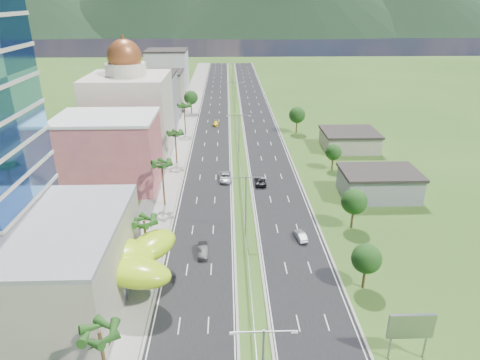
{
  "coord_description": "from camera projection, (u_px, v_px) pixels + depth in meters",
  "views": [
    {
      "loc": [
        -3.02,
        -54.25,
        37.94
      ],
      "look_at": [
        -0.73,
        17.91,
        7.0
      ],
      "focal_mm": 32.0,
      "sensor_mm": 36.0,
      "label": 1
    }
  ],
  "objects": [
    {
      "name": "streetlight_median_c",
      "position": [
        239.0,
        131.0,
        108.15
      ],
      "size": [
        6.04,
        0.25,
        11.0
      ],
      "color": "gray",
      "rests_on": "ground"
    },
    {
      "name": "car_yellow_far_left",
      "position": [
        216.0,
        123.0,
        137.18
      ],
      "size": [
        2.22,
        4.5,
        1.26
      ],
      "primitive_type": "imported",
      "rotation": [
        0.0,
        0.0,
        -0.11
      ],
      "color": "gold",
      "rests_on": "road_left"
    },
    {
      "name": "streetlight_median_d",
      "position": [
        235.0,
        94.0,
        149.49
      ],
      "size": [
        6.04,
        0.25,
        11.0
      ],
      "color": "gray",
      "rests_on": "ground"
    },
    {
      "name": "palm_tree_a",
      "position": [
        100.0,
        335.0,
        41.05
      ],
      "size": [
        3.6,
        3.6,
        9.1
      ],
      "color": "#47301C",
      "rests_on": "ground"
    },
    {
      "name": "pink_shophouse",
      "position": [
        109.0,
        153.0,
        90.5
      ],
      "size": [
        20.0,
        15.0,
        15.0
      ],
      "primitive_type": "cube",
      "color": "#BB4C61",
      "rests_on": "ground"
    },
    {
      "name": "mall_podium",
      "position": [
        9.0,
        265.0,
        56.26
      ],
      "size": [
        30.0,
        24.0,
        11.0
      ],
      "primitive_type": "cube",
      "color": "#A39886",
      "rests_on": "ground"
    },
    {
      "name": "domed_building",
      "position": [
        130.0,
        109.0,
        110.11
      ],
      "size": [
        20.0,
        20.0,
        28.7
      ],
      "color": "beige",
      "rests_on": "ground"
    },
    {
      "name": "road_left",
      "position": [
        214.0,
        117.0,
        147.33
      ],
      "size": [
        11.0,
        260.0,
        0.04
      ],
      "primitive_type": "cube",
      "color": "black",
      "rests_on": "ground"
    },
    {
      "name": "sidewalk_left",
      "position": [
        186.0,
        117.0,
        147.03
      ],
      "size": [
        7.0,
        260.0,
        0.12
      ],
      "primitive_type": "cube",
      "color": "gray",
      "rests_on": "ground"
    },
    {
      "name": "mountain_ridge",
      "position": [
        282.0,
        34.0,
        480.03
      ],
      "size": [
        860.0,
        140.0,
        90.0
      ],
      "primitive_type": null,
      "color": "black",
      "rests_on": "ground"
    },
    {
      "name": "shed_near",
      "position": [
        379.0,
        185.0,
        87.67
      ],
      "size": [
        15.0,
        10.0,
        5.0
      ],
      "primitive_type": "cube",
      "color": "gray",
      "rests_on": "ground"
    },
    {
      "name": "midrise_beige",
      "position": [
        161.0,
        91.0,
        155.23
      ],
      "size": [
        16.0,
        15.0,
        13.0
      ],
      "primitive_type": "cube",
      "color": "#A39886",
      "rests_on": "ground"
    },
    {
      "name": "streetlight_median_b",
      "position": [
        246.0,
        200.0,
        71.4
      ],
      "size": [
        6.04,
        0.25,
        11.0
      ],
      "color": "gray",
      "rests_on": "ground"
    },
    {
      "name": "palm_tree_c",
      "position": [
        162.0,
        165.0,
        81.28
      ],
      "size": [
        3.6,
        3.6,
        9.6
      ],
      "color": "#47301C",
      "rests_on": "ground"
    },
    {
      "name": "median_guardrail",
      "position": [
        237.0,
        130.0,
        130.76
      ],
      "size": [
        0.1,
        216.06,
        0.76
      ],
      "color": "gray",
      "rests_on": "ground"
    },
    {
      "name": "car_dark_far_right",
      "position": [
        260.0,
        181.0,
        93.89
      ],
      "size": [
        2.48,
        5.29,
        1.46
      ],
      "primitive_type": "imported",
      "rotation": [
        0.0,
        0.0,
        3.13
      ],
      "color": "black",
      "rests_on": "road_right"
    },
    {
      "name": "car_silver_mid_left",
      "position": [
        225.0,
        177.0,
        95.71
      ],
      "size": [
        3.02,
        6.0,
        1.63
      ],
      "primitive_type": "imported",
      "rotation": [
        0.0,
        0.0,
        0.05
      ],
      "color": "#A2A4A9",
      "rests_on": "road_left"
    },
    {
      "name": "shed_far",
      "position": [
        349.0,
        141.0,
        115.41
      ],
      "size": [
        14.0,
        12.0,
        4.4
      ],
      "primitive_type": "cube",
      "color": "#A39886",
      "rests_on": "ground"
    },
    {
      "name": "lime_canopy",
      "position": [
        105.0,
        258.0,
        58.64
      ],
      "size": [
        18.0,
        15.0,
        7.4
      ],
      "color": "#A7DA15",
      "rests_on": "ground"
    },
    {
      "name": "leafy_tree_ra",
      "position": [
        367.0,
        259.0,
        58.86
      ],
      "size": [
        4.2,
        4.2,
        6.9
      ],
      "color": "#47301C",
      "rests_on": "ground"
    },
    {
      "name": "leafy_tree_rb",
      "position": [
        354.0,
        202.0,
        74.41
      ],
      "size": [
        4.55,
        4.55,
        7.47
      ],
      "color": "#47301C",
      "rests_on": "ground"
    },
    {
      "name": "midrise_white",
      "position": [
        168.0,
        74.0,
        175.38
      ],
      "size": [
        16.0,
        15.0,
        18.0
      ],
      "primitive_type": "cube",
      "color": "silver",
      "rests_on": "ground"
    },
    {
      "name": "palm_tree_e",
      "position": [
        184.0,
        107.0,
        125.45
      ],
      "size": [
        3.6,
        3.6,
        9.4
      ],
      "color": "#47301C",
      "rests_on": "ground"
    },
    {
      "name": "motorcycle",
      "position": [
        175.0,
        277.0,
        61.8
      ],
      "size": [
        0.63,
        1.98,
        1.26
      ],
      "primitive_type": "imported",
      "rotation": [
        0.0,
        0.0,
        0.02
      ],
      "color": "black",
      "rests_on": "road_left"
    },
    {
      "name": "leafy_tree_rd",
      "position": [
        297.0,
        115.0,
        127.51
      ],
      "size": [
        4.9,
        4.9,
        8.05
      ],
      "color": "#47301C",
      "rests_on": "ground"
    },
    {
      "name": "midrise_grey",
      "position": [
        150.0,
        101.0,
        134.43
      ],
      "size": [
        16.0,
        15.0,
        16.0
      ],
      "primitive_type": "cube",
      "color": "gray",
      "rests_on": "ground"
    },
    {
      "name": "road_right",
      "position": [
        257.0,
        116.0,
        147.76
      ],
      "size": [
        11.0,
        260.0,
        0.04
      ],
      "primitive_type": "cube",
      "color": "black",
      "rests_on": "ground"
    },
    {
      "name": "leafy_tree_lfar",
      "position": [
        191.0,
        98.0,
        149.5
      ],
      "size": [
        4.9,
        4.9,
        8.05
      ],
      "color": "#47301C",
      "rests_on": "ground"
    },
    {
      "name": "ground",
      "position": [
        249.0,
        269.0,
        64.87
      ],
      "size": [
        500.0,
        500.0,
        0.0
      ],
      "primitive_type": "plane",
      "color": "#2D5119",
      "rests_on": "ground"
    },
    {
      "name": "palm_tree_d",
      "position": [
        175.0,
        134.0,
        102.79
      ],
      "size": [
        3.6,
        3.6,
        8.6
      ],
      "color": "#47301C",
      "rests_on": "ground"
    },
    {
      "name": "leafy_tree_rc",
      "position": [
        333.0,
        152.0,
        100.54
      ],
      "size": [
        3.85,
        3.85,
        6.33
      ],
      "color": "#47301C",
      "rests_on": "ground"
    },
    {
      "name": "palm_tree_b",
      "position": [
        144.0,
        223.0,
        63.48
      ],
      "size": [
        3.6,
        3.6,
        8.1
      ],
      "color": "#47301C",
      "rests_on": "ground"
    },
    {
      "name": "car_silver_right",
      "position": [
        300.0,
        235.0,
        72.52
      ],
      "size": [
        2.08,
        4.22,
        1.33
      ],
      "primitive_type": "imported",
      "rotation": [
        0.0,
        0.0,
        3.31
      ],
      "color": "#95969C",
      "rests_on": "road_right"
    },
    {
      "name": "billboard",
      "position": [
        411.0,
        328.0,
        47.09
      ],
      "size": [
        5.2,
        0.35,
        6.2
      ],
      "color": "gray",
      "rests_on": "ground"
    },
    {
      "name": "car_dark_left",
      "position": [
        203.0,
        250.0,
        68.2
      ],
      "size": [
        1.81,
        4.58,
        1.48
      ],
      "primitive_type": "imported",
      "rotation": [
        0.0,
        0.0,
        0.05
      ],
      "color": "black",
      "rests_on": "road_left"
    },
    {
      "name": "streetlight_median_e",
      "position": [
        233.0,
        73.0,
        190.83
      ],
      "size": [
        6.04,
        0.25,
        11.0
      ],
      "color": "gray",
      "rests_on": "ground"
    }
  ]
}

